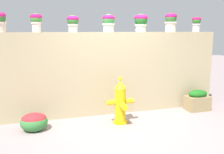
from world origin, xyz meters
TOP-DOWN VIEW (x-y plane):
  - ground_plane at (0.00, 0.00)m, footprint 24.00×24.00m
  - stone_wall at (0.00, 1.12)m, footprint 5.19×0.39m
  - potted_plant_1 at (-1.55, 1.16)m, footprint 0.24×0.24m
  - potted_plant_2 at (-0.81, 1.09)m, footprint 0.26×0.26m
  - potted_plant_3 at (-0.01, 1.16)m, footprint 0.28×0.28m
  - potted_plant_4 at (0.76, 1.15)m, footprint 0.31×0.31m
  - potted_plant_5 at (1.53, 1.13)m, footprint 0.29×0.29m
  - potted_plant_6 at (2.25, 1.16)m, footprint 0.22×0.22m
  - fire_hydrant at (0.00, 0.34)m, footprint 0.57×0.45m
  - flower_bush_left at (-1.69, 0.45)m, footprint 0.51×0.46m
  - planter_box at (2.03, 0.62)m, footprint 0.55×0.35m

SIDE VIEW (x-z plane):
  - ground_plane at x=0.00m, z-range 0.00..0.00m
  - flower_bush_left at x=-1.69m, z-range 0.01..0.36m
  - planter_box at x=2.03m, z-range -0.01..0.48m
  - fire_hydrant at x=0.00m, z-range -0.04..0.91m
  - stone_wall at x=0.00m, z-range 0.00..1.84m
  - potted_plant_2 at x=-0.81m, z-range 1.87..2.23m
  - potted_plant_3 at x=-0.01m, z-range 1.87..2.26m
  - potted_plant_6 at x=2.25m, z-range 1.88..2.26m
  - potted_plant_1 at x=-1.55m, z-range 1.88..2.27m
  - potted_plant_4 at x=0.76m, z-range 1.88..2.30m
  - potted_plant_5 at x=1.53m, z-range 1.87..2.33m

